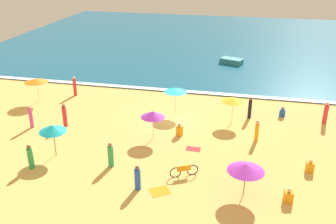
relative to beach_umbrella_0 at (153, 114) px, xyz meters
name	(u,v)px	position (x,y,z in m)	size (l,w,h in m)	color
ground_plane	(173,119)	(0.74, 3.58, -1.93)	(60.00, 60.00, 0.00)	#EDBC60
ocean_water	(211,41)	(0.74, 31.58, -1.88)	(60.00, 44.00, 0.10)	#196084
wave_breaker_foam	(186,91)	(0.74, 9.88, -1.83)	(57.00, 0.70, 0.01)	white
beach_umbrella_0	(153,114)	(0.00, 0.00, 0.00)	(2.51, 2.51, 2.19)	silver
beach_umbrella_1	(36,80)	(-11.97, 4.69, 0.09)	(2.75, 2.75, 2.21)	silver
beach_umbrella_3	(233,100)	(5.45, 3.98, 0.02)	(2.50, 2.50, 2.13)	silver
beach_umbrella_4	(176,90)	(0.70, 4.81, 0.14)	(2.46, 2.46, 2.25)	silver
beach_umbrella_5	(246,167)	(6.72, -5.54, -0.13)	(2.89, 2.89, 2.03)	#4C3823
beach_umbrella_6	(53,128)	(-5.82, -3.77, 0.08)	(2.57, 2.57, 2.27)	#4C3823
parked_bicycle	(184,171)	(3.08, -4.40, -1.55)	(1.65, 0.88, 0.76)	black
beachgoer_0	(65,116)	(-7.24, 0.49, -1.04)	(0.47, 0.47, 1.86)	red
beachgoer_1	(31,117)	(-9.71, -0.25, -1.06)	(0.37, 0.37, 1.81)	#D84CA5
beachgoer_2	(179,130)	(1.78, 0.87, -1.50)	(0.53, 0.53, 0.99)	orange
beachgoer_3	(282,112)	(9.47, 6.10, -1.59)	(0.52, 0.52, 0.82)	blue
beachgoer_4	(75,86)	(-9.40, 6.85, -1.03)	(0.41, 0.41, 1.87)	red
beachgoer_5	(257,131)	(7.38, 1.19, -1.10)	(0.38, 0.38, 1.66)	orange
beachgoer_6	(288,196)	(9.15, -5.67, -1.58)	(0.51, 0.51, 0.86)	orange
beachgoer_7	(326,113)	(12.68, 5.42, -1.08)	(0.36, 0.36, 1.81)	red
beachgoer_8	(250,108)	(6.80, 5.17, -1.03)	(0.35, 0.35, 1.82)	black
beachgoer_9	(310,167)	(10.68, -2.22, -1.57)	(0.47, 0.47, 0.86)	orange
beachgoer_10	(30,157)	(-6.55, -5.59, -1.15)	(0.50, 0.50, 1.65)	green
beachgoer_11	(111,155)	(-1.68, -4.29, -1.15)	(0.51, 0.51, 1.68)	green
beachgoer_12	(138,178)	(0.70, -6.32, -1.21)	(0.43, 0.43, 1.56)	blue
beach_towel_0	(160,191)	(2.00, -6.28, -1.93)	(1.41, 1.36, 0.01)	orange
beach_towel_2	(193,149)	(3.13, -0.97, -1.93)	(1.02, 0.69, 0.01)	red
small_boat_0	(231,61)	(4.37, 20.37, -1.53)	(2.87, 2.06, 0.61)	teal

